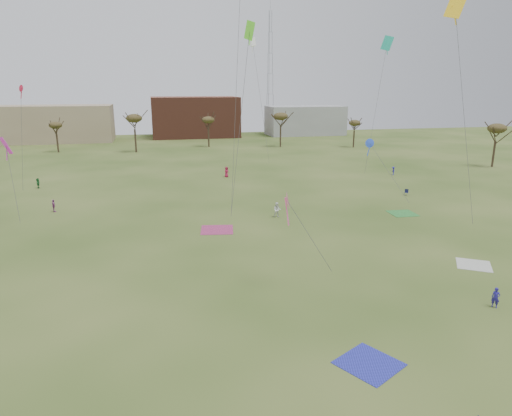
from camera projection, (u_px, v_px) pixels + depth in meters
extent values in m
plane|color=#2D4816|center=(300.00, 347.00, 27.32)|extent=(260.00, 260.00, 0.00)
imported|color=navy|center=(496.00, 298.00, 32.00)|extent=(0.63, 0.64, 1.48)
imported|color=#9A408F|center=(54.00, 206.00, 56.40)|extent=(0.66, 0.99, 1.56)
imported|color=white|center=(277.00, 210.00, 54.04)|extent=(1.02, 0.88, 1.81)
imported|color=#21652E|center=(38.00, 183.00, 69.59)|extent=(0.64, 1.48, 1.55)
imported|color=#9E1B3F|center=(227.00, 172.00, 78.00)|extent=(1.06, 0.97, 1.81)
imported|color=#252197|center=(393.00, 171.00, 79.97)|extent=(0.75, 1.05, 1.46)
cube|color=#272DAA|center=(369.00, 364.00, 25.62)|extent=(4.17, 4.17, 0.03)
cube|color=beige|center=(474.00, 265.00, 39.78)|extent=(3.87, 3.87, 0.03)
cube|color=#A13163|center=(217.00, 230.00, 49.52)|extent=(3.96, 3.96, 0.03)
cube|color=#308537|center=(402.00, 213.00, 55.88)|extent=(3.23, 3.23, 0.03)
cube|color=#131735|center=(406.00, 192.00, 65.06)|extent=(0.70, 0.70, 0.04)
cube|color=#131735|center=(407.00, 191.00, 65.21)|extent=(0.48, 0.40, 0.44)
cone|color=#EF4B9E|center=(287.00, 200.00, 33.96)|extent=(1.35, 0.10, 1.35)
cube|color=#EF4B9E|center=(287.00, 211.00, 34.19)|extent=(0.08, 0.08, 2.21)
cylinder|color=#4C4C51|center=(310.00, 237.00, 35.07)|extent=(3.79, 0.19, 6.01)
cube|color=yellow|center=(455.00, 7.00, 45.27)|extent=(1.12, 1.12, 2.20)
cube|color=yellow|center=(454.00, 15.00, 45.47)|extent=(0.08, 0.08, 1.98)
cylinder|color=#4C4C51|center=(464.00, 119.00, 46.89)|extent=(2.72, 3.24, 21.90)
cylinder|color=#4C4C51|center=(236.00, 100.00, 48.99)|extent=(1.72, 1.65, 25.71)
cone|color=blue|center=(370.00, 143.00, 60.14)|extent=(1.19, 0.09, 1.19)
cube|color=blue|center=(369.00, 149.00, 60.33)|extent=(0.08, 0.08, 1.95)
cylinder|color=#4C4C51|center=(389.00, 172.00, 58.81)|extent=(3.27, 5.50, 6.98)
cube|color=#DD27C1|center=(6.00, 146.00, 48.59)|extent=(1.00, 1.00, 1.97)
cube|color=#DD27C1|center=(7.00, 152.00, 48.77)|extent=(0.08, 0.08, 1.78)
cylinder|color=#4C4C51|center=(13.00, 184.00, 48.79)|extent=(0.96, 2.05, 8.10)
cube|color=#62EA27|center=(250.00, 30.00, 48.82)|extent=(0.97, 0.97, 1.91)
cube|color=#62EA27|center=(250.00, 37.00, 48.99)|extent=(0.08, 0.08, 1.72)
cylinder|color=#4C4C51|center=(240.00, 125.00, 50.78)|extent=(2.46, 0.85, 20.04)
cone|color=#B4132E|center=(21.00, 88.00, 60.87)|extent=(0.94, 0.07, 0.94)
cube|color=#B4132E|center=(21.00, 93.00, 61.02)|extent=(0.08, 0.08, 1.54)
cylinder|color=#4C4C51|center=(22.00, 141.00, 62.46)|extent=(1.45, 0.18, 13.97)
cube|color=#1BA789|center=(387.00, 43.00, 73.88)|extent=(1.15, 1.15, 2.25)
cube|color=#1BA789|center=(387.00, 48.00, 74.08)|extent=(0.08, 0.08, 2.03)
cylinder|color=#4C4C51|center=(376.00, 109.00, 75.43)|extent=(3.43, 1.77, 21.02)
cube|color=white|center=(253.00, 42.00, 80.59)|extent=(0.83, 0.83, 1.42)
cube|color=white|center=(253.00, 47.00, 80.80)|extent=(0.08, 0.08, 2.12)
cylinder|color=#4C4C51|center=(261.00, 105.00, 83.22)|extent=(3.01, 1.12, 21.81)
cylinder|color=#3A2B1E|center=(58.00, 143.00, 107.07)|extent=(0.40, 0.40, 4.32)
ellipsoid|color=#473D1E|center=(55.00, 125.00, 105.98)|extent=(3.02, 3.02, 1.58)
cylinder|color=#3A2B1E|center=(136.00, 141.00, 106.98)|extent=(0.40, 0.40, 5.40)
ellipsoid|color=#473D1E|center=(134.00, 118.00, 105.62)|extent=(3.78, 3.78, 1.98)
cylinder|color=#3A2B1E|center=(209.00, 138.00, 116.54)|extent=(0.40, 0.40, 4.68)
ellipsoid|color=#473D1E|center=(208.00, 120.00, 115.37)|extent=(3.28, 3.28, 1.72)
cylinder|color=#3A2B1E|center=(280.00, 137.00, 116.52)|extent=(0.40, 0.40, 5.28)
ellipsoid|color=#473D1E|center=(281.00, 116.00, 115.19)|extent=(3.70, 3.70, 1.94)
cylinder|color=#3A2B1E|center=(354.00, 139.00, 115.76)|extent=(0.40, 0.40, 4.20)
ellipsoid|color=#473D1E|center=(355.00, 123.00, 114.71)|extent=(2.94, 2.94, 1.54)
cylinder|color=#3A2B1E|center=(494.00, 154.00, 87.53)|extent=(0.40, 0.40, 5.04)
ellipsoid|color=#473D1E|center=(497.00, 128.00, 86.27)|extent=(3.53, 3.53, 1.85)
cube|color=#937F60|center=(53.00, 124.00, 126.94)|extent=(32.00, 14.00, 10.00)
cube|color=brown|center=(195.00, 117.00, 139.88)|extent=(26.00, 16.00, 12.00)
cube|color=gray|center=(305.00, 120.00, 145.81)|extent=(24.00, 12.00, 9.00)
cylinder|color=#9EA3A8|center=(272.00, 74.00, 146.71)|extent=(0.16, 0.16, 38.00)
cylinder|color=#9EA3A8|center=(268.00, 74.00, 147.16)|extent=(0.16, 0.16, 38.00)
cylinder|color=#9EA3A8|center=(269.00, 74.00, 145.69)|extent=(0.16, 0.16, 38.00)
cylinder|color=#9EA3A8|center=(270.00, 5.00, 141.20)|extent=(0.10, 0.10, 3.00)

